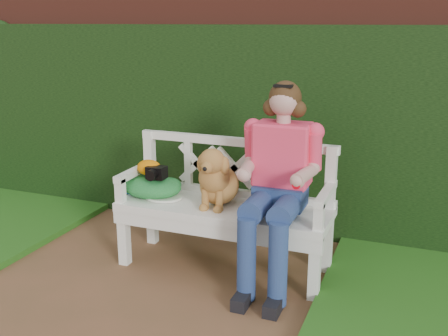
% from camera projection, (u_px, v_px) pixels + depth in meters
% --- Properties ---
extents(ground, '(60.00, 60.00, 0.00)m').
position_uv_depth(ground, '(116.00, 315.00, 3.18)').
color(ground, brown).
extents(brick_wall, '(10.00, 0.30, 2.20)m').
position_uv_depth(brick_wall, '(228.00, 95.00, 4.59)').
color(brick_wall, maroon).
rests_on(brick_wall, ground).
extents(ivy_hedge, '(10.00, 0.18, 1.70)m').
position_uv_depth(ivy_hedge, '(218.00, 128.00, 4.46)').
color(ivy_hedge, '#1E3B13').
rests_on(ivy_hedge, ground).
extents(garden_bench, '(1.60, 0.64, 0.48)m').
position_uv_depth(garden_bench, '(224.00, 237.00, 3.74)').
color(garden_bench, white).
rests_on(garden_bench, ground).
extents(seated_woman, '(0.61, 0.78, 1.32)m').
position_uv_depth(seated_woman, '(280.00, 188.00, 3.47)').
color(seated_woman, '#CA2443').
rests_on(seated_woman, ground).
extents(dog, '(0.31, 0.41, 0.44)m').
position_uv_depth(dog, '(218.00, 175.00, 3.62)').
color(dog, '#AB5E2A').
rests_on(dog, garden_bench).
extents(tennis_racket, '(0.58, 0.40, 0.03)m').
position_uv_depth(tennis_racket, '(160.00, 197.00, 3.81)').
color(tennis_racket, silver).
rests_on(tennis_racket, garden_bench).
extents(green_bag, '(0.54, 0.48, 0.15)m').
position_uv_depth(green_bag, '(152.00, 186.00, 3.85)').
color(green_bag, '#2E7B35').
rests_on(green_bag, garden_bench).
extents(camera_item, '(0.13, 0.10, 0.09)m').
position_uv_depth(camera_item, '(157.00, 172.00, 3.77)').
color(camera_item, black).
rests_on(camera_item, green_bag).
extents(baseball_glove, '(0.19, 0.15, 0.12)m').
position_uv_depth(baseball_glove, '(149.00, 168.00, 3.83)').
color(baseball_glove, orange).
rests_on(baseball_glove, green_bag).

